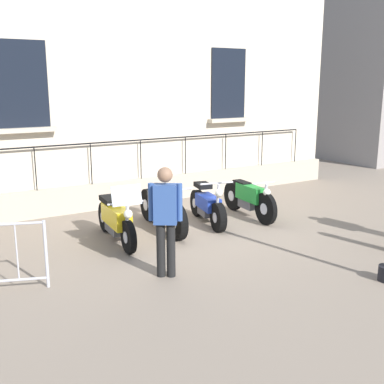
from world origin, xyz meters
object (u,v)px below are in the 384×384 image
motorcycle_yellow (116,220)px  motorcycle_blue (208,206)px  motorcycle_silver (162,209)px  motorcycle_green (249,198)px  pedestrian_walking (165,215)px

motorcycle_yellow → motorcycle_blue: motorcycle_yellow is taller
motorcycle_silver → motorcycle_green: 2.14m
motorcycle_green → pedestrian_walking: pedestrian_walking is taller
motorcycle_silver → motorcycle_blue: bearing=83.5°
motorcycle_yellow → motorcycle_silver: size_ratio=0.93×
pedestrian_walking → motorcycle_yellow: bearing=-178.9°
motorcycle_silver → motorcycle_blue: size_ratio=1.19×
pedestrian_walking → motorcycle_green: bearing=122.6°
motorcycle_yellow → motorcycle_silver: motorcycle_yellow is taller
motorcycle_silver → pedestrian_walking: size_ratio=1.27×
motorcycle_blue → pedestrian_walking: size_ratio=1.06×
motorcycle_yellow → motorcycle_green: size_ratio=1.01×
motorcycle_yellow → motorcycle_green: (-0.08, 3.26, -0.00)m
motorcycle_yellow → motorcycle_silver: bearing=102.6°
motorcycle_green → motorcycle_silver: bearing=-94.7°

